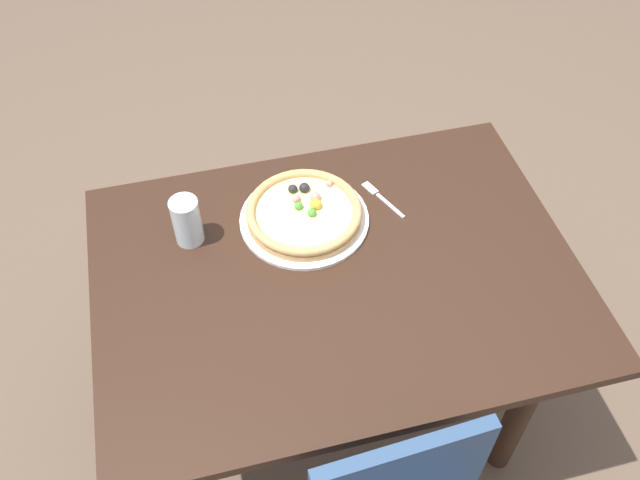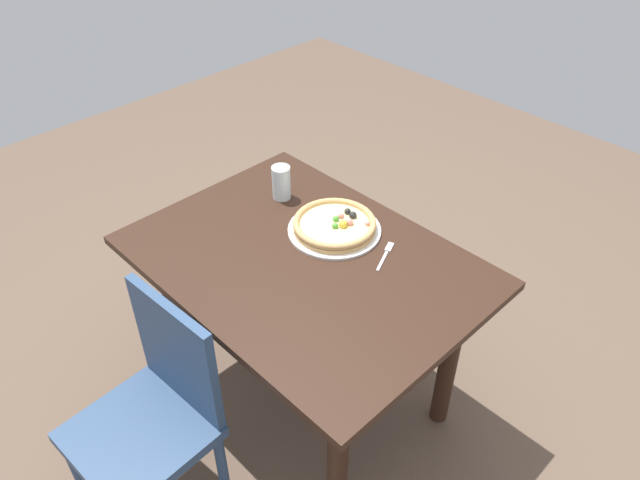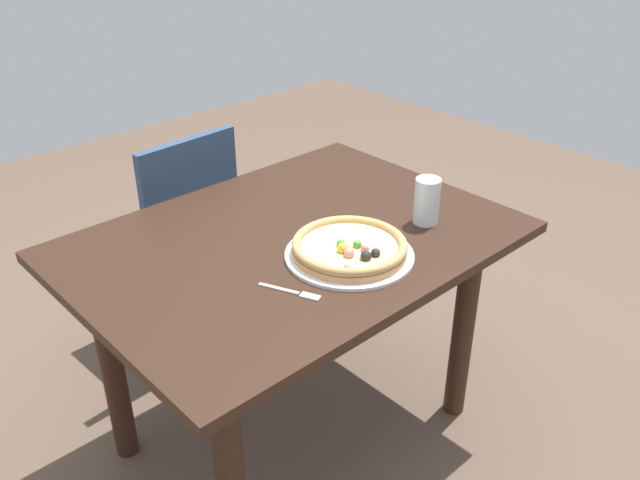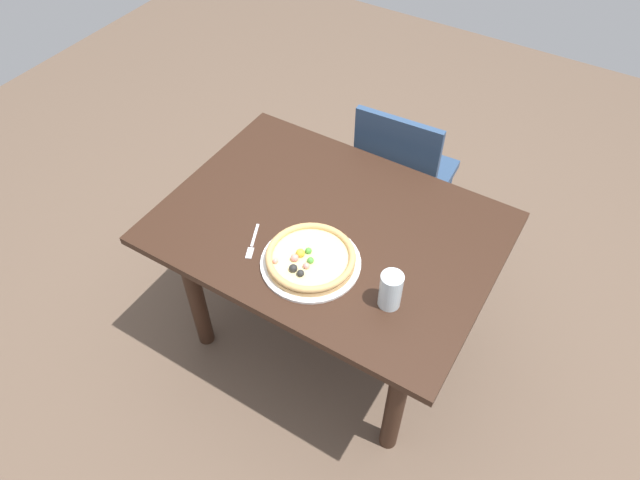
{
  "view_description": "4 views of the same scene",
  "coord_description": "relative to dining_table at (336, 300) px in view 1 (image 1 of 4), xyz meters",
  "views": [
    {
      "loc": [
        -0.3,
        -1.02,
        2.1
      ],
      "look_at": [
        -0.02,
        0.09,
        0.76
      ],
      "focal_mm": 38.55,
      "sensor_mm": 36.0,
      "label": 1
    },
    {
      "loc": [
        1.21,
        -1.11,
        2.1
      ],
      "look_at": [
        -0.02,
        0.09,
        0.76
      ],
      "focal_mm": 34.2,
      "sensor_mm": 36.0,
      "label": 2
    },
    {
      "loc": [
        1.07,
        1.27,
        1.65
      ],
      "look_at": [
        -0.02,
        0.09,
        0.76
      ],
      "focal_mm": 37.6,
      "sensor_mm": 36.0,
      "label": 3
    },
    {
      "loc": [
        -0.72,
        1.25,
        2.25
      ],
      "look_at": [
        -0.02,
        0.09,
        0.76
      ],
      "focal_mm": 32.23,
      "sensor_mm": 36.0,
      "label": 4
    }
  ],
  "objects": [
    {
      "name": "fork",
      "position": [
        0.18,
        0.22,
        0.13
      ],
      "size": [
        0.08,
        0.16,
        0.0
      ],
      "rotation": [
        0.0,
        0.0,
        1.98
      ],
      "color": "silver",
      "rests_on": "dining_table"
    },
    {
      "name": "ground_plane",
      "position": [
        0.0,
        0.0,
        -0.61
      ],
      "size": [
        6.0,
        6.0,
        0.0
      ],
      "primitive_type": "plane",
      "color": "brown"
    },
    {
      "name": "dining_table",
      "position": [
        0.0,
        0.0,
        0.0
      ],
      "size": [
        1.22,
        0.89,
        0.74
      ],
      "color": "#331E14",
      "rests_on": "ground"
    },
    {
      "name": "pizza",
      "position": [
        -0.04,
        0.19,
        0.15
      ],
      "size": [
        0.31,
        0.31,
        0.05
      ],
      "color": "tan",
      "rests_on": "plate"
    },
    {
      "name": "drinking_glass",
      "position": [
        -0.34,
        0.2,
        0.19
      ],
      "size": [
        0.07,
        0.07,
        0.14
      ],
      "primitive_type": "cylinder",
      "color": "silver",
      "rests_on": "dining_table"
    },
    {
      "name": "plate",
      "position": [
        -0.04,
        0.19,
        0.13
      ],
      "size": [
        0.35,
        0.35,
        0.01
      ],
      "primitive_type": "cylinder",
      "color": "white",
      "rests_on": "dining_table"
    }
  ]
}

